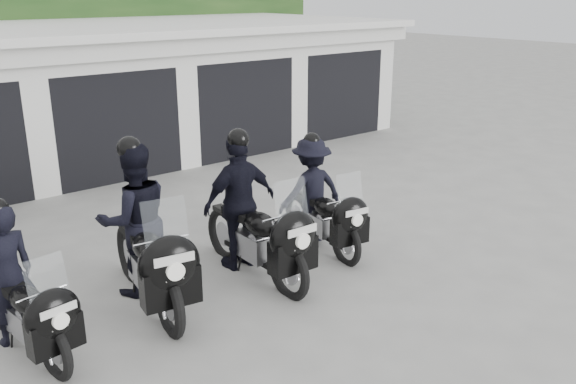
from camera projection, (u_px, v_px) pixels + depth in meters
ground at (296, 272)px, 8.44m from camera, size 80.00×80.00×0.00m
garage_block at (70, 95)px, 13.90m from camera, size 16.40×6.80×2.96m
background_vegetation at (14, 25)px, 17.26m from camera, size 20.00×3.90×5.80m
police_bike_a at (20, 293)px, 6.40m from camera, size 0.74×1.98×1.73m
police_bike_b at (141, 232)px, 7.46m from camera, size 1.11×2.42×2.12m
police_bike_c at (248, 212)px, 8.21m from camera, size 1.13×2.35×2.04m
police_bike_d at (317, 197)px, 9.15m from camera, size 1.13×2.01×1.76m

